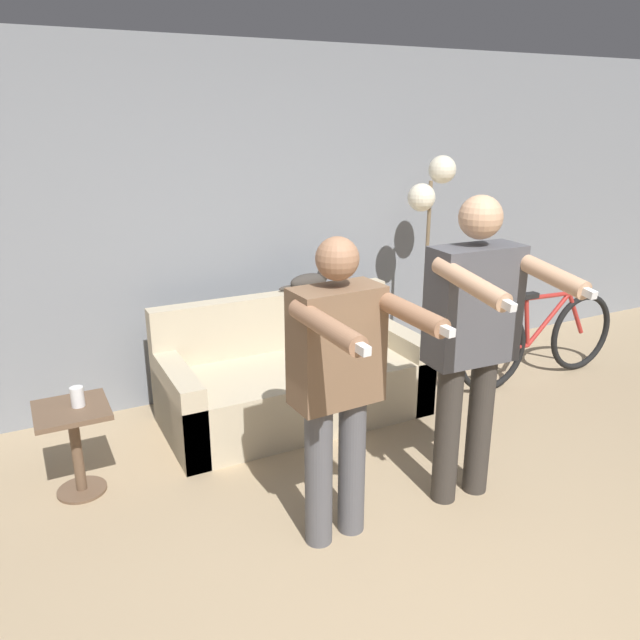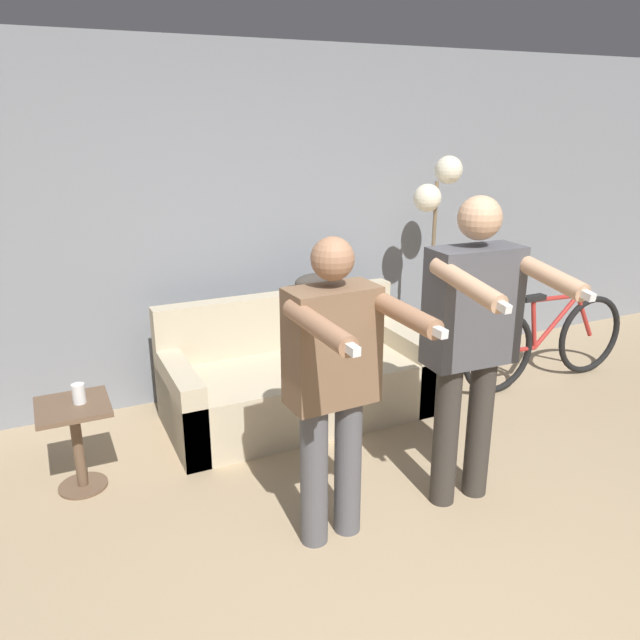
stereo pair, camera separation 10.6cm
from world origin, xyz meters
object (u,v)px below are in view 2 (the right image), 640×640
at_px(person_right, 473,333).
at_px(cat, 315,280).
at_px(person_left, 334,376).
at_px(bicycle, 546,342).
at_px(floor_lamp, 437,205).
at_px(cup, 79,394).
at_px(side_table, 76,430).
at_px(couch, 295,380).

relative_size(person_right, cat, 4.17).
relative_size(person_left, bicycle, 0.96).
xyz_separation_m(person_left, person_right, (0.81, 0.00, 0.10)).
bearing_deg(floor_lamp, cup, -170.32).
height_order(cat, floor_lamp, floor_lamp).
xyz_separation_m(person_left, cup, (-1.09, 1.04, -0.31)).
bearing_deg(cat, side_table, -160.27).
height_order(side_table, cup, cup).
xyz_separation_m(side_table, bicycle, (3.57, 0.01, -0.03)).
bearing_deg(floor_lamp, bicycle, -29.10).
bearing_deg(bicycle, floor_lamp, 150.90).
distance_m(cat, cup, 1.91).
bearing_deg(person_left, floor_lamp, 39.97).
height_order(person_left, side_table, person_left).
bearing_deg(cat, couch, -133.62).
height_order(person_left, cat, person_left).
height_order(person_right, floor_lamp, floor_lamp).
distance_m(person_right, floor_lamp, 1.75).
bearing_deg(bicycle, person_right, -147.19).
height_order(couch, cup, couch).
bearing_deg(person_left, cup, 133.41).
bearing_deg(cup, couch, 12.66).
relative_size(couch, floor_lamp, 1.03).
distance_m(person_left, floor_lamp, 2.27).
distance_m(floor_lamp, side_table, 2.98).
distance_m(side_table, cup, 0.22).
distance_m(couch, person_right, 1.61).
bearing_deg(side_table, bicycle, 0.16).
bearing_deg(couch, person_left, -105.24).
distance_m(couch, side_table, 1.55).
distance_m(person_right, side_table, 2.29).
bearing_deg(person_left, side_table, 134.61).
relative_size(couch, bicycle, 1.12).
xyz_separation_m(couch, cat, (0.30, 0.31, 0.64)).
xyz_separation_m(floor_lamp, cup, (-2.71, -0.46, -0.84)).
relative_size(couch, person_right, 1.08).
bearing_deg(couch, bicycle, -8.94).
bearing_deg(floor_lamp, side_table, -170.38).
height_order(cup, bicycle, bicycle).
relative_size(couch, cat, 4.49).
relative_size(cat, side_table, 0.77).
relative_size(person_right, bicycle, 1.04).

